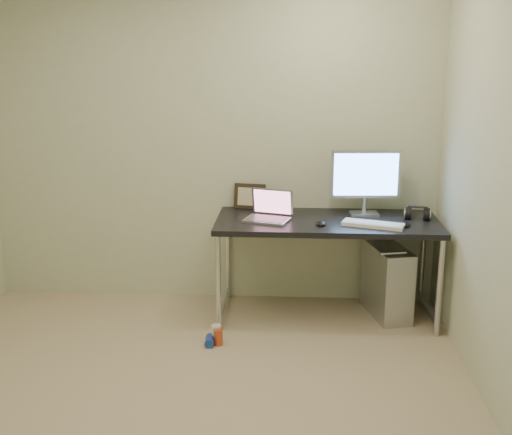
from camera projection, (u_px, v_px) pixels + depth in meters
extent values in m
plane|color=tan|center=(174.00, 411.00, 3.57)|extent=(3.50, 3.50, 0.00)
cube|color=beige|center=(211.00, 143.00, 4.94)|extent=(3.50, 0.02, 2.50)
cube|color=black|center=(327.00, 222.00, 4.68)|extent=(1.62, 0.71, 0.04)
cylinder|color=silver|center=(218.00, 283.00, 4.52)|extent=(0.04, 0.04, 0.71)
cylinder|color=silver|center=(228.00, 256.00, 5.12)|extent=(0.04, 0.04, 0.71)
cylinder|color=silver|center=(440.00, 288.00, 4.42)|extent=(0.04, 0.04, 0.71)
cylinder|color=silver|center=(422.00, 260.00, 5.03)|extent=(0.04, 0.04, 0.71)
cylinder|color=silver|center=(224.00, 303.00, 4.89)|extent=(0.04, 0.63, 0.04)
cylinder|color=silver|center=(428.00, 308.00, 4.80)|extent=(0.04, 0.63, 0.04)
cube|color=#B0B0B5|center=(387.00, 281.00, 4.81)|extent=(0.35, 0.55, 0.54)
cylinder|color=silver|center=(393.00, 253.00, 4.53)|extent=(0.19, 0.07, 0.03)
cylinder|color=silver|center=(385.00, 236.00, 4.94)|extent=(0.19, 0.07, 0.03)
cylinder|color=black|center=(377.00, 254.00, 5.03)|extent=(0.01, 0.16, 0.69)
cylinder|color=black|center=(389.00, 257.00, 5.01)|extent=(0.02, 0.11, 0.71)
cylinder|color=#C7471F|center=(218.00, 337.00, 4.36)|extent=(0.08, 0.08, 0.11)
cylinder|color=silver|center=(216.00, 334.00, 4.40)|extent=(0.08, 0.08, 0.13)
cylinder|color=#1B3B9E|center=(210.00, 341.00, 4.36)|extent=(0.07, 0.12, 0.06)
cube|color=silver|center=(267.00, 220.00, 4.64)|extent=(0.36, 0.30, 0.02)
cube|color=slate|center=(267.00, 219.00, 4.63)|extent=(0.32, 0.25, 0.00)
cube|color=gray|center=(273.00, 202.00, 4.72)|extent=(0.31, 0.13, 0.20)
cube|color=#834A5E|center=(273.00, 202.00, 4.71)|extent=(0.28, 0.11, 0.17)
cube|color=silver|center=(364.00, 214.00, 4.81)|extent=(0.22, 0.17, 0.02)
cylinder|color=silver|center=(364.00, 205.00, 4.81)|extent=(0.03, 0.03, 0.11)
cube|color=silver|center=(366.00, 174.00, 4.75)|extent=(0.52, 0.07, 0.36)
cube|color=#679DFF|center=(366.00, 175.00, 4.73)|extent=(0.47, 0.04, 0.31)
cube|color=white|center=(373.00, 224.00, 4.50)|extent=(0.45, 0.27, 0.03)
ellipsoid|color=black|center=(405.00, 224.00, 4.50)|extent=(0.08, 0.11, 0.04)
ellipsoid|color=black|center=(321.00, 222.00, 4.53)|extent=(0.07, 0.11, 0.04)
cylinder|color=black|center=(408.00, 215.00, 4.69)|extent=(0.06, 0.11, 0.11)
cylinder|color=black|center=(426.00, 215.00, 4.68)|extent=(0.06, 0.11, 0.11)
cube|color=black|center=(418.00, 207.00, 4.67)|extent=(0.14, 0.04, 0.01)
cube|color=black|center=(250.00, 196.00, 4.97)|extent=(0.25, 0.11, 0.20)
cylinder|color=silver|center=(266.00, 205.00, 4.93)|extent=(0.01, 0.01, 0.09)
cylinder|color=white|center=(266.00, 198.00, 4.92)|extent=(0.04, 0.04, 0.04)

